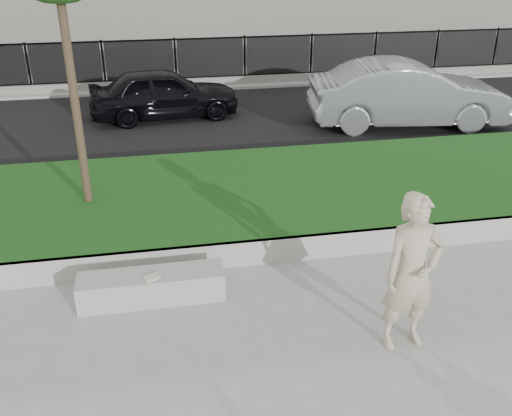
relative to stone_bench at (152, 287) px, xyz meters
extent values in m
plane|color=gray|center=(1.69, -0.40, -0.20)|extent=(90.00, 90.00, 0.00)
cube|color=black|center=(1.69, 2.60, 0.00)|extent=(34.00, 4.00, 0.40)
cube|color=gray|center=(1.69, 0.64, 0.00)|extent=(34.00, 0.08, 0.40)
cube|color=black|center=(1.69, 8.10, -0.18)|extent=(34.00, 7.00, 0.04)
cube|color=gray|center=(1.69, 12.60, -0.14)|extent=(34.00, 3.00, 0.12)
cube|color=slate|center=(1.69, 11.60, 0.04)|extent=(32.00, 0.30, 0.24)
cube|color=black|center=(1.69, 11.60, 0.67)|extent=(32.00, 0.04, 1.50)
cube|color=black|center=(1.69, 11.60, 1.37)|extent=(32.00, 0.05, 0.05)
cube|color=black|center=(1.69, 11.60, 0.17)|extent=(32.00, 0.05, 0.05)
cube|color=gray|center=(0.00, 0.00, 0.00)|extent=(1.95, 0.49, 0.40)
imported|color=#B7AA8D|center=(2.97, -1.49, 0.78)|extent=(0.76, 0.53, 1.97)
cube|color=beige|center=(0.01, -0.11, 0.21)|extent=(0.25, 0.22, 0.02)
cylinder|color=#38281C|center=(-0.98, 2.57, 3.06)|extent=(0.14, 0.14, 5.72)
imported|color=black|center=(0.58, 8.44, 0.50)|extent=(4.02, 1.93, 1.32)
imported|color=#92939A|center=(6.59, 6.61, 0.65)|extent=(5.09, 2.32, 1.62)
camera|label=1|loc=(0.17, -6.62, 4.30)|focal=40.00mm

